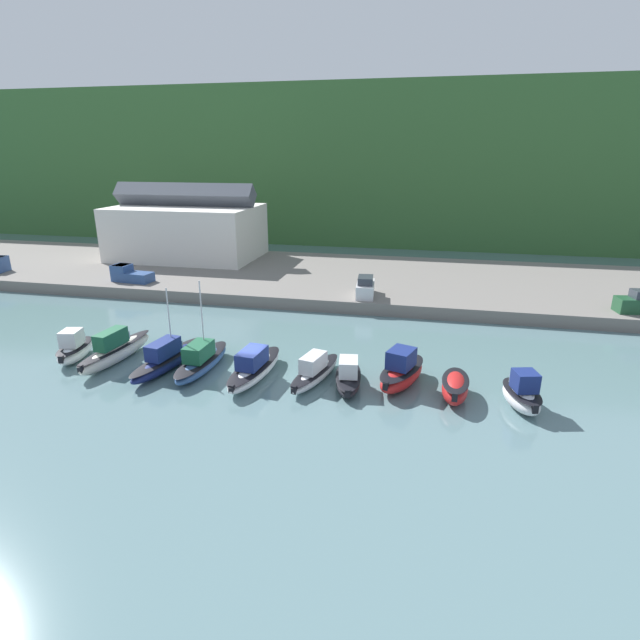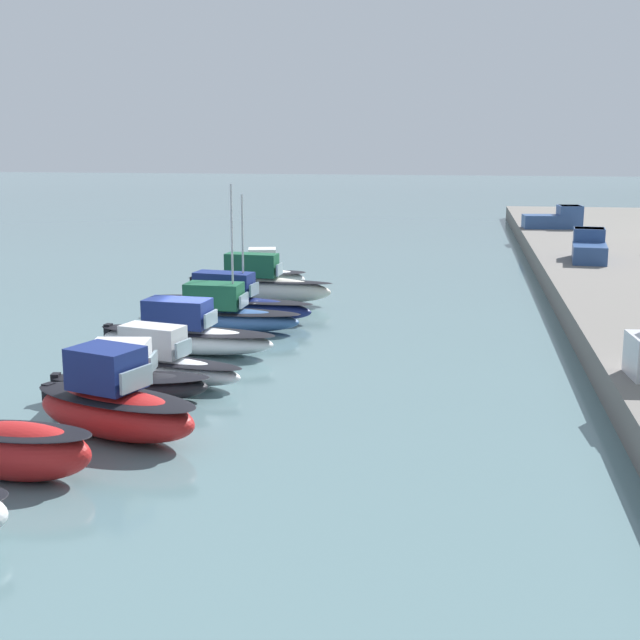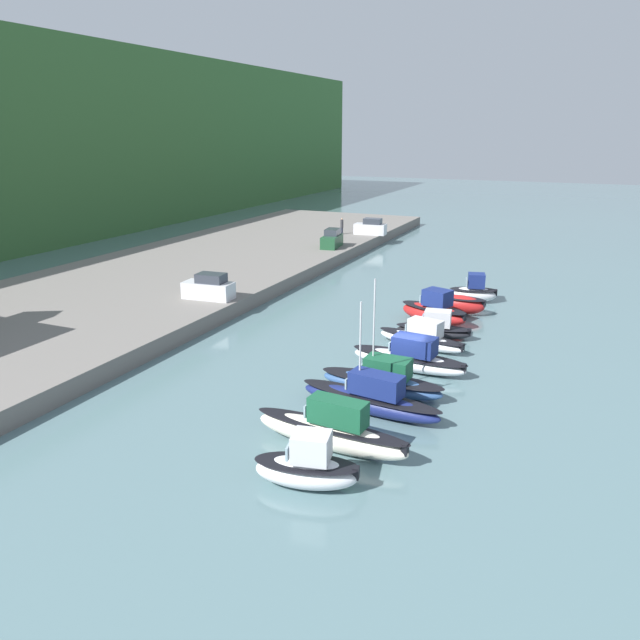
# 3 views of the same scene
# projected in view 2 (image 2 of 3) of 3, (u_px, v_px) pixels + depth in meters

# --- Properties ---
(ground_plane) EXTENTS (320.00, 320.00, 0.00)m
(ground_plane) POSITION_uv_depth(u_px,v_px,m) (197.00, 350.00, 38.12)
(ground_plane) COLOR slate
(moored_boat_0) EXTENTS (2.78, 4.92, 2.53)m
(moored_boat_0) POSITION_uv_depth(u_px,v_px,m) (266.00, 276.00, 51.94)
(moored_boat_0) COLOR white
(moored_boat_0) RESTS_ON ground_plane
(moored_boat_1) EXTENTS (2.21, 8.32, 2.68)m
(moored_boat_1) POSITION_uv_depth(u_px,v_px,m) (258.00, 285.00, 48.56)
(moored_boat_1) COLOR white
(moored_boat_1) RESTS_ON ground_plane
(moored_boat_2) EXTENTS (2.86, 8.59, 6.20)m
(moored_boat_2) POSITION_uv_depth(u_px,v_px,m) (231.00, 302.00, 44.20)
(moored_boat_2) COLOR navy
(moored_boat_2) RESTS_ON ground_plane
(moored_boat_3) EXTENTS (2.26, 7.59, 6.86)m
(moored_boat_3) POSITION_uv_depth(u_px,v_px,m) (221.00, 314.00, 41.57)
(moored_boat_3) COLOR #33568E
(moored_boat_3) RESTS_ON ground_plane
(moored_boat_4) EXTENTS (2.81, 7.95, 2.30)m
(moored_boat_4) POSITION_uv_depth(u_px,v_px,m) (185.00, 334.00, 37.44)
(moored_boat_4) COLOR white
(moored_boat_4) RESTS_ON ground_plane
(moored_boat_5) EXTENTS (3.18, 6.93, 2.13)m
(moored_boat_5) POSITION_uv_depth(u_px,v_px,m) (160.00, 362.00, 33.11)
(moored_boat_5) COLOR white
(moored_boat_5) RESTS_ON ground_plane
(moored_boat_6) EXTENTS (2.53, 5.71, 2.14)m
(moored_boat_6) POSITION_uv_depth(u_px,v_px,m) (128.00, 380.00, 30.76)
(moored_boat_6) COLOR black
(moored_boat_6) RESTS_ON ground_plane
(moored_boat_7) EXTENTS (3.98, 6.24, 2.80)m
(moored_boat_7) POSITION_uv_depth(u_px,v_px,m) (114.00, 405.00, 27.04)
(moored_boat_7) COLOR red
(moored_boat_7) RESTS_ON ground_plane
(moored_boat_8) EXTENTS (2.01, 4.39, 1.59)m
(moored_boat_8) POSITION_uv_depth(u_px,v_px,m) (17.00, 450.00, 23.79)
(moored_boat_8) COLOR red
(moored_boat_8) RESTS_ON ground_plane
(pickup_truck_0) EXTENTS (2.40, 4.89, 1.90)m
(pickup_truck_0) POSITION_uv_depth(u_px,v_px,m) (557.00, 218.00, 73.94)
(pickup_truck_0) COLOR #2D4C84
(pickup_truck_0) RESTS_ON quay_promenade
(pickup_truck_1) EXTENTS (4.89, 2.40, 1.90)m
(pickup_truck_1) POSITION_uv_depth(u_px,v_px,m) (589.00, 247.00, 55.67)
(pickup_truck_1) COLOR #2D4C84
(pickup_truck_1) RESTS_ON quay_promenade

